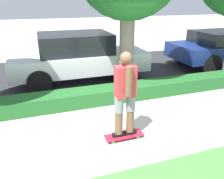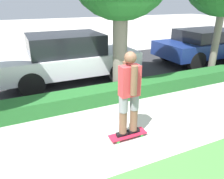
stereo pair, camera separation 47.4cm
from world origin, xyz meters
The scene contains 7 objects.
ground_plane centered at (0.00, 0.00, 0.00)m, with size 60.00×60.00×0.00m, color #BCB7AD.
street_asphalt centered at (0.00, 4.20, 0.00)m, with size 18.64×5.00×0.01m.
hedge_row centered at (0.00, 1.60, 0.19)m, with size 18.64×0.60×0.39m.
skateboard centered at (0.00, -0.17, 0.07)m, with size 0.77×0.24×0.08m.
skater_person centered at (0.00, -0.17, 0.97)m, with size 0.50×0.43×1.67m.
parked_car_middle centered at (-0.19, 3.59, 0.82)m, with size 4.37×2.00×1.57m.
parked_car_rear centered at (5.78, 3.48, 0.77)m, with size 4.49×2.00×1.41m.
Camera 1 is at (-1.37, -3.56, 2.58)m, focal length 35.00 mm.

